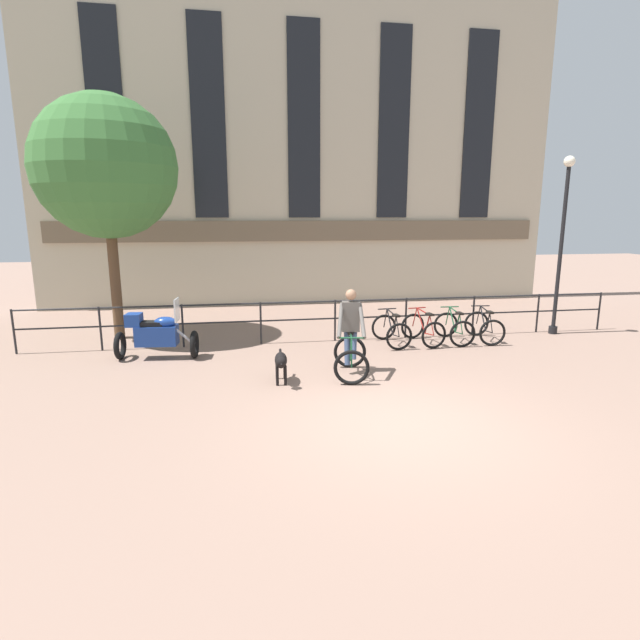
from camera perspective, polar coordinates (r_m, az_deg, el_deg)
name	(u,v)px	position (r m, az deg, el deg)	size (l,w,h in m)	color
ground_plane	(401,422)	(7.99, 9.26, -11.42)	(60.00, 60.00, 0.00)	#8E7060
canal_railing	(335,313)	(12.60, 1.74, 0.77)	(15.05, 0.05, 1.05)	#232326
building_facade	(303,141)	(18.25, -1.98, 19.76)	(18.00, 0.72, 11.32)	#BCB299
cyclist_with_bike	(351,337)	(9.95, 3.53, -1.95)	(0.90, 1.28, 1.70)	black
dog	(281,361)	(9.49, -4.48, -4.75)	(0.27, 1.00, 0.61)	black
parked_motorcycle	(156,334)	(11.62, -18.24, -1.54)	(1.80, 0.79, 1.35)	black
parked_bicycle_near_lamp	(391,331)	(12.37, 8.15, -1.21)	(0.72, 1.14, 0.86)	black
parked_bicycle_mid_left	(423,329)	(12.65, 11.69, -1.06)	(0.81, 1.19, 0.86)	black
parked_bicycle_mid_right	(454,328)	(12.96, 15.06, -0.91)	(0.69, 1.13, 0.86)	black
parked_bicycle_far_end	(484,327)	(13.32, 18.26, -0.76)	(0.77, 1.17, 0.86)	black
street_lamp	(562,237)	(14.57, 25.93, 8.52)	(0.28, 0.28, 4.61)	black
tree_canalside_left	(106,168)	(13.72, -23.30, 15.67)	(3.45, 3.45, 6.00)	brown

